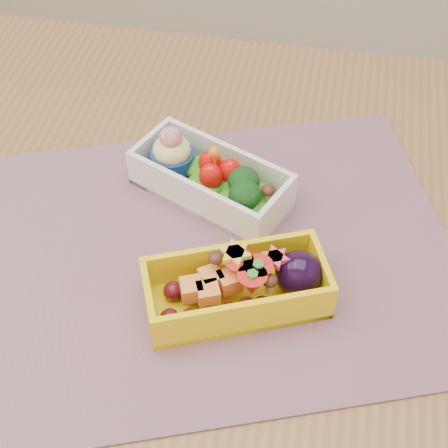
% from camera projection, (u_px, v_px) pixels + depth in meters
% --- Properties ---
extents(table, '(1.20, 0.80, 0.75)m').
position_uv_depth(table, '(246.00, 342.00, 0.69)').
color(table, brown).
rests_on(table, ground).
extents(placemat, '(0.55, 0.49, 0.00)m').
position_uv_depth(placemat, '(215.00, 254.00, 0.64)').
color(placemat, gray).
rests_on(placemat, table).
extents(bento_white, '(0.18, 0.13, 0.07)m').
position_uv_depth(bento_white, '(210.00, 178.00, 0.68)').
color(bento_white, white).
rests_on(bento_white, placemat).
extents(bento_yellow, '(0.17, 0.13, 0.05)m').
position_uv_depth(bento_yellow, '(241.00, 286.00, 0.59)').
color(bento_yellow, yellow).
rests_on(bento_yellow, placemat).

